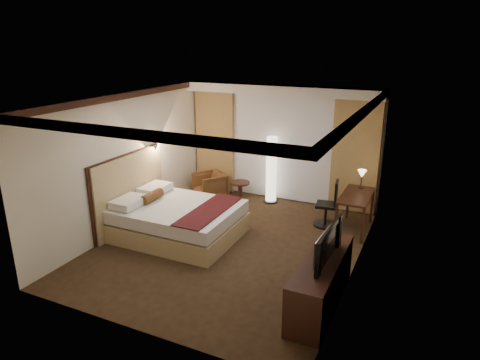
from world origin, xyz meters
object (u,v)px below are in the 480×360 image
at_px(office_chair, 326,203).
at_px(dresser, 321,282).
at_px(desk, 355,212).
at_px(floor_lamp, 271,170).
at_px(side_table, 240,192).
at_px(bed, 179,220).
at_px(armchair, 210,184).
at_px(television, 322,238).

height_order(office_chair, dresser, office_chair).
bearing_deg(desk, floor_lamp, 160.31).
bearing_deg(side_table, office_chair, -13.08).
height_order(side_table, dresser, dresser).
height_order(floor_lamp, office_chair, floor_lamp).
distance_m(side_table, dresser, 4.28).
height_order(bed, armchair, armchair).
bearing_deg(desk, dresser, -88.98).
bearing_deg(office_chair, bed, -153.74).
xyz_separation_m(armchair, office_chair, (2.92, -0.42, 0.15)).
relative_size(floor_lamp, office_chair, 1.61).
distance_m(side_table, desk, 2.77).
bearing_deg(television, dresser, -87.20).
distance_m(side_table, television, 4.33).
relative_size(bed, dresser, 1.19).
bearing_deg(side_table, bed, -97.62).
xyz_separation_m(desk, office_chair, (-0.57, -0.05, 0.12)).
bearing_deg(floor_lamp, armchair, -165.27).
relative_size(bed, side_table, 4.59).
relative_size(bed, television, 2.06).
distance_m(floor_lamp, television, 4.12).
xyz_separation_m(bed, side_table, (0.29, 2.18, -0.08)).
height_order(bed, television, television).
distance_m(office_chair, dresser, 2.82).
bearing_deg(side_table, armchair, -173.87).
bearing_deg(desk, side_table, 170.61).
xyz_separation_m(bed, dresser, (3.07, -1.06, 0.04)).
relative_size(armchair, floor_lamp, 0.44).
bearing_deg(television, office_chair, 14.96).
relative_size(side_table, floor_lamp, 0.31).
xyz_separation_m(bed, office_chair, (2.45, 1.68, 0.16)).
xyz_separation_m(side_table, television, (2.75, -3.25, 0.80)).
height_order(armchair, television, television).
distance_m(desk, television, 2.88).
xyz_separation_m(bed, television, (3.04, -1.06, 0.72)).
distance_m(desk, office_chair, 0.59).
distance_m(armchair, television, 4.78).
bearing_deg(dresser, armchair, 138.23).
bearing_deg(armchair, side_table, 41.60).
xyz_separation_m(dresser, television, (-0.03, 0.00, 0.68)).
height_order(floor_lamp, dresser, floor_lamp).
height_order(armchair, dresser, dresser).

